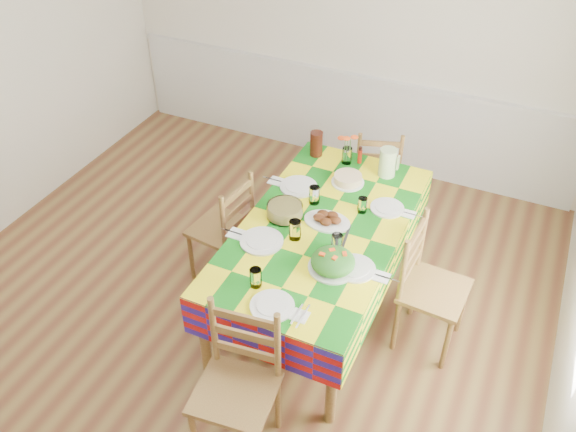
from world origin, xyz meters
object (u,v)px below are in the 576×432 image
(green_pitcher, at_px, (388,162))
(dining_table, at_px, (322,236))
(tea_pitcher, at_px, (316,144))
(meat_platter, at_px, (327,219))
(chair_far, at_px, (376,173))
(chair_right, at_px, (428,288))
(chair_left, at_px, (225,230))
(chair_near, at_px, (238,387))

(green_pitcher, bearing_deg, dining_table, -105.05)
(dining_table, height_order, green_pitcher, green_pitcher)
(green_pitcher, distance_m, tea_pitcher, 0.59)
(meat_platter, distance_m, chair_far, 1.23)
(tea_pitcher, xyz_separation_m, chair_far, (0.40, 0.42, -0.42))
(green_pitcher, relative_size, chair_right, 0.23)
(green_pitcher, distance_m, chair_left, 1.32)
(green_pitcher, distance_m, chair_right, 1.03)
(tea_pitcher, relative_size, chair_far, 0.23)
(chair_left, bearing_deg, chair_far, 154.44)
(dining_table, relative_size, chair_far, 2.19)
(meat_platter, relative_size, green_pitcher, 1.47)
(meat_platter, height_order, green_pitcher, green_pitcher)
(dining_table, distance_m, chair_right, 0.80)
(chair_left, bearing_deg, tea_pitcher, 161.42)
(green_pitcher, bearing_deg, chair_left, -141.58)
(dining_table, distance_m, chair_far, 1.25)
(chair_far, height_order, chair_right, chair_right)
(chair_left, bearing_deg, chair_right, 97.31)
(tea_pitcher, bearing_deg, dining_table, -64.68)
(chair_near, distance_m, chair_left, 1.44)
(chair_left, bearing_deg, chair_near, 39.36)
(dining_table, distance_m, tea_pitcher, 0.92)
(chair_right, bearing_deg, tea_pitcher, 58.61)
(chair_far, bearing_deg, chair_right, 103.41)
(meat_platter, xyz_separation_m, green_pitcher, (0.19, 0.72, 0.09))
(chair_far, distance_m, chair_left, 1.47)
(chair_near, height_order, chair_far, chair_near)
(chair_near, height_order, chair_left, chair_near)
(tea_pitcher, bearing_deg, chair_far, 46.40)
(green_pitcher, bearing_deg, chair_far, 113.33)
(green_pitcher, bearing_deg, chair_near, -96.11)
(dining_table, relative_size, chair_right, 1.98)
(tea_pitcher, distance_m, chair_far, 0.71)
(dining_table, bearing_deg, chair_near, -90.25)
(chair_far, bearing_deg, meat_platter, 71.65)
(dining_table, distance_m, chair_near, 1.24)
(tea_pitcher, height_order, chair_far, tea_pitcher)
(chair_near, bearing_deg, chair_left, 115.87)
(meat_platter, xyz_separation_m, chair_near, (-0.02, -1.28, -0.29))
(dining_table, bearing_deg, chair_far, 89.40)
(meat_platter, relative_size, chair_near, 0.33)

